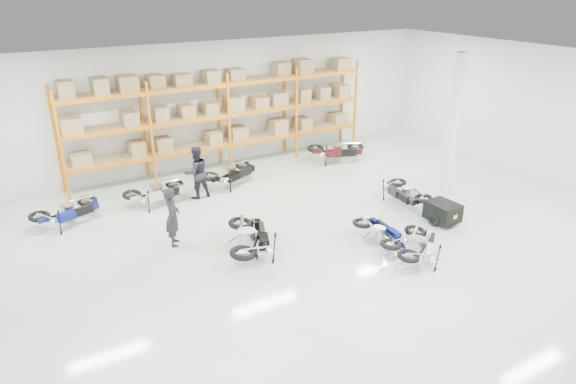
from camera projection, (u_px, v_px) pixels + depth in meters
room at (324, 157)px, 13.25m from camera, size 18.00×18.00×18.00m
pallet_rack at (223, 107)px, 18.39m from camera, size 11.28×0.98×3.62m
structural_column at (453, 126)px, 16.08m from camera, size 0.25×0.25×4.50m
moto_blue_centre at (382, 229)px, 13.35m from camera, size 0.94×1.66×1.03m
moto_silver_left at (421, 241)px, 12.70m from camera, size 1.78×1.70×1.07m
moto_black_far_left at (251, 233)px, 12.91m from camera, size 1.64×2.16×1.25m
moto_touring_right at (405, 189)px, 15.85m from camera, size 1.06×1.77×1.08m
trailer at (443, 212)px, 14.63m from camera, size 0.79×1.49×0.62m
moto_back_a at (67, 207)px, 14.52m from camera, size 1.90×1.35×1.11m
moto_back_b at (156, 189)px, 15.82m from camera, size 1.81×1.07×1.11m
moto_back_c at (231, 169)px, 17.32m from camera, size 2.01×1.45×1.17m
moto_back_d at (337, 147)px, 19.52m from camera, size 2.12×1.60×1.23m
person_left at (173, 217)px, 13.31m from camera, size 0.56×0.68×1.61m
person_back at (196, 172)px, 16.19m from camera, size 0.88×0.71×1.70m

